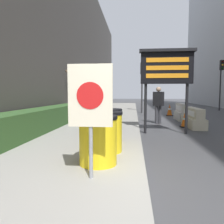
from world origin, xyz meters
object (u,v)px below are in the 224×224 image
at_px(traffic_light_near_curb, 142,77).
at_px(barrel_drum_middle, 107,132).
at_px(traffic_cone_near, 189,114).
at_px(traffic_light_far_side, 221,74).
at_px(warning_sign, 90,102).
at_px(barrel_drum_back, 109,126).
at_px(barrel_drum_foreground, 98,140).
at_px(traffic_cone_far, 170,110).
at_px(message_board, 167,69).
at_px(jersey_barrier_cream, 193,119).
at_px(jersey_barrier_white, 181,113).
at_px(traffic_cone_mid, 185,120).
at_px(pedestrian_worker, 158,102).

bearing_deg(traffic_light_near_curb, barrel_drum_middle, -95.82).
bearing_deg(traffic_cone_near, traffic_light_far_side, 58.08).
bearing_deg(warning_sign, barrel_drum_back, 90.28).
bearing_deg(barrel_drum_foreground, traffic_cone_far, 74.39).
relative_size(message_board, jersey_barrier_cream, 1.42).
relative_size(barrel_drum_foreground, warning_sign, 0.52).
relative_size(jersey_barrier_white, traffic_cone_near, 2.87).
bearing_deg(barrel_drum_middle, traffic_cone_mid, 60.07).
bearing_deg(traffic_light_near_curb, jersey_barrier_cream, -73.92).
relative_size(barrel_drum_middle, message_board, 0.30).
height_order(jersey_barrier_white, pedestrian_worker, pedestrian_worker).
bearing_deg(warning_sign, message_board, 69.39).
distance_m(barrel_drum_middle, barrel_drum_back, 0.90).
bearing_deg(barrel_drum_back, barrel_drum_foreground, -89.66).
bearing_deg(traffic_cone_mid, jersey_barrier_cream, 10.09).
bearing_deg(traffic_light_near_curb, traffic_cone_far, -47.81).
relative_size(barrel_drum_back, traffic_cone_mid, 1.43).
bearing_deg(message_board, barrel_drum_back, -128.16).
xyz_separation_m(message_board, jersey_barrier_cream, (1.44, 1.76, -1.98)).
relative_size(message_board, traffic_cone_mid, 4.75).
distance_m(traffic_cone_mid, traffic_light_near_curb, 7.58).
height_order(traffic_cone_near, traffic_light_far_side, traffic_light_far_side).
bearing_deg(message_board, jersey_barrier_white, 71.16).
relative_size(barrel_drum_back, warning_sign, 0.52).
distance_m(barrel_drum_foreground, traffic_cone_near, 9.74).
xyz_separation_m(barrel_drum_middle, traffic_cone_far, (2.98, 9.95, -0.22)).
height_order(barrel_drum_foreground, jersey_barrier_white, barrel_drum_foreground).
relative_size(barrel_drum_middle, pedestrian_worker, 0.51).
bearing_deg(traffic_cone_near, warning_sign, -111.66).
distance_m(barrel_drum_middle, pedestrian_worker, 6.23).
relative_size(traffic_cone_mid, traffic_light_near_curb, 0.17).
bearing_deg(warning_sign, pedestrian_worker, 76.28).
height_order(barrel_drum_foreground, message_board, message_board).
bearing_deg(traffic_cone_far, traffic_light_far_side, 44.25).
distance_m(jersey_barrier_cream, traffic_cone_far, 4.97).
xyz_separation_m(barrel_drum_middle, traffic_light_far_side, (8.03, 14.87, 2.50)).
distance_m(barrel_drum_back, warning_sign, 2.60).
relative_size(traffic_cone_near, pedestrian_worker, 0.33).
bearing_deg(traffic_cone_near, traffic_cone_mid, -107.01).
bearing_deg(traffic_cone_far, traffic_cone_mid, -91.79).
bearing_deg(traffic_light_near_curb, warning_sign, -95.32).
height_order(jersey_barrier_cream, jersey_barrier_white, jersey_barrier_white).
bearing_deg(barrel_drum_foreground, barrel_drum_middle, 87.04).
bearing_deg(warning_sign, barrel_drum_middle, 88.39).
bearing_deg(jersey_barrier_cream, traffic_cone_mid, -169.91).
bearing_deg(jersey_barrier_white, barrel_drum_middle, -113.33).
bearing_deg(jersey_barrier_white, barrel_drum_back, -116.53).
bearing_deg(barrel_drum_middle, traffic_light_far_side, 61.61).
xyz_separation_m(traffic_light_near_curb, traffic_light_far_side, (6.82, 2.97, 0.36)).
height_order(traffic_cone_mid, traffic_light_near_curb, traffic_light_near_curb).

